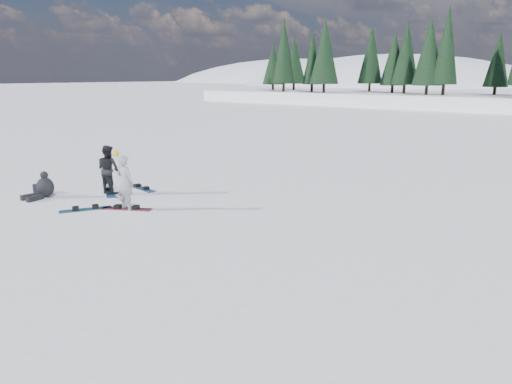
# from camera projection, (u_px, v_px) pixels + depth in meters

# --- Properties ---
(ground) EXTENTS (420.00, 420.00, 0.00)m
(ground) POSITION_uv_depth(u_px,v_px,m) (126.00, 229.00, 12.97)
(ground) COLOR white
(ground) RESTS_ON ground
(snowboarder_woman) EXTENTS (0.62, 0.44, 1.77)m
(snowboarder_woman) POSITION_uv_depth(u_px,v_px,m) (125.00, 182.00, 14.63)
(snowboarder_woman) COLOR #999A9E
(snowboarder_woman) RESTS_ON ground
(snowboarder_man) EXTENTS (0.88, 0.73, 1.63)m
(snowboarder_man) POSITION_uv_depth(u_px,v_px,m) (108.00, 169.00, 16.66)
(snowboarder_man) COLOR black
(snowboarder_man) RESTS_ON ground
(seated_rider) EXTENTS (0.65, 1.04, 0.86)m
(seated_rider) POSITION_uv_depth(u_px,v_px,m) (44.00, 188.00, 16.17)
(seated_rider) COLOR black
(seated_rider) RESTS_ON ground
(gear_bag) EXTENTS (0.47, 0.34, 0.30)m
(gear_bag) POSITION_uv_depth(u_px,v_px,m) (41.00, 189.00, 16.83)
(gear_bag) COLOR black
(gear_bag) RESTS_ON ground
(snowboard_woman) EXTENTS (1.43, 1.01, 0.03)m
(snowboard_woman) POSITION_uv_depth(u_px,v_px,m) (127.00, 209.00, 14.81)
(snowboard_woman) COLOR maroon
(snowboard_woman) RESTS_ON ground
(snowboard_man) EXTENTS (1.43, 1.02, 0.03)m
(snowboard_man) POSITION_uv_depth(u_px,v_px,m) (110.00, 193.00, 16.84)
(snowboard_man) COLOR #1B4595
(snowboard_man) RESTS_ON ground
(snowboard_loose_a) EXTENTS (0.94, 1.46, 0.03)m
(snowboard_loose_a) POSITION_uv_depth(u_px,v_px,m) (86.00, 209.00, 14.75)
(snowboard_loose_a) COLOR #16537C
(snowboard_loose_a) RESTS_ON ground
(snowboard_loose_c) EXTENTS (1.52, 0.50, 0.03)m
(snowboard_loose_c) POSITION_uv_depth(u_px,v_px,m) (141.00, 189.00, 17.46)
(snowboard_loose_c) COLOR #1C549F
(snowboard_loose_c) RESTS_ON ground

